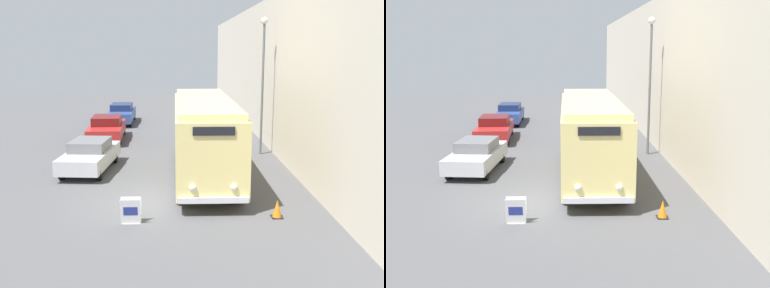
{
  "view_description": "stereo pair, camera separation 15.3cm",
  "coord_description": "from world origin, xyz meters",
  "views": [
    {
      "loc": [
        0.88,
        -15.29,
        5.39
      ],
      "look_at": [
        1.49,
        1.17,
        1.92
      ],
      "focal_mm": 42.0,
      "sensor_mm": 36.0,
      "label": 1
    },
    {
      "loc": [
        1.03,
        -15.29,
        5.39
      ],
      "look_at": [
        1.49,
        1.17,
        1.92
      ],
      "focal_mm": 42.0,
      "sensor_mm": 36.0,
      "label": 2
    }
  ],
  "objects": [
    {
      "name": "parked_car_near",
      "position": [
        -3.01,
        4.63,
        0.72
      ],
      "size": [
        2.23,
        4.6,
        1.4
      ],
      "rotation": [
        0.0,
        0.0,
        -0.09
      ],
      "color": "black",
      "rests_on": "ground_plane"
    },
    {
      "name": "ground_plane",
      "position": [
        0.0,
        0.0,
        0.0
      ],
      "size": [
        80.0,
        80.0,
        0.0
      ],
      "primitive_type": "plane",
      "color": "#4C4C4F"
    },
    {
      "name": "parked_car_far",
      "position": [
        -3.13,
        18.0,
        0.74
      ],
      "size": [
        1.78,
        4.81,
        1.45
      ],
      "rotation": [
        0.0,
        0.0,
        0.01
      ],
      "color": "black",
      "rests_on": "ground_plane"
    },
    {
      "name": "sign_board",
      "position": [
        -0.56,
        -1.86,
        0.4
      ],
      "size": [
        0.64,
        0.32,
        0.84
      ],
      "color": "gray",
      "rests_on": "ground_plane"
    },
    {
      "name": "traffic_cone",
      "position": [
        4.17,
        -1.51,
        0.29
      ],
      "size": [
        0.36,
        0.36,
        0.6
      ],
      "color": "black",
      "rests_on": "ground_plane"
    },
    {
      "name": "vintage_bus",
      "position": [
        2.09,
        3.67,
        1.87
      ],
      "size": [
        2.45,
        10.17,
        3.35
      ],
      "color": "black",
      "rests_on": "ground_plane"
    },
    {
      "name": "building_wall_right",
      "position": [
        6.18,
        10.0,
        4.09
      ],
      "size": [
        0.3,
        60.0,
        8.18
      ],
      "color": "beige",
      "rests_on": "ground_plane"
    },
    {
      "name": "parked_car_mid",
      "position": [
        -3.29,
        11.66,
        0.74
      ],
      "size": [
        2.14,
        4.81,
        1.45
      ],
      "rotation": [
        0.0,
        0.0,
        0.04
      ],
      "color": "black",
      "rests_on": "ground_plane"
    },
    {
      "name": "streetlamp",
      "position": [
        5.32,
        7.58,
        4.47
      ],
      "size": [
        0.36,
        0.36,
        6.97
      ],
      "color": "#595E60",
      "rests_on": "ground_plane"
    }
  ]
}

